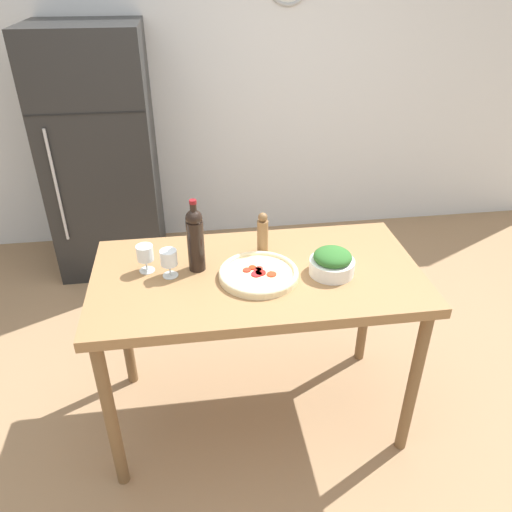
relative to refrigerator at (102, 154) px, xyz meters
name	(u,v)px	position (x,y,z in m)	size (l,w,h in m)	color
ground_plane	(257,410)	(0.90, -1.75, -0.88)	(14.00, 14.00, 0.00)	#9E7A56
wall_back	(218,80)	(0.90, 0.40, 0.42)	(6.40, 0.08, 2.60)	silver
refrigerator	(102,154)	(0.00, 0.00, 0.00)	(0.76, 0.73, 1.77)	black
prep_counter	(257,289)	(0.90, -1.75, -0.08)	(1.49, 0.78, 0.90)	olive
wine_bottle	(195,238)	(0.63, -1.69, 0.17)	(0.08, 0.08, 0.34)	black
wine_glass_near	(169,259)	(0.51, -1.73, 0.10)	(0.08, 0.08, 0.13)	silver
wine_glass_far	(145,254)	(0.40, -1.67, 0.10)	(0.08, 0.08, 0.13)	silver
pepper_mill	(263,234)	(0.95, -1.59, 0.12)	(0.05, 0.05, 0.21)	olive
salad_bowl	(332,262)	(1.23, -1.81, 0.07)	(0.20, 0.20, 0.12)	white
homemade_pizza	(258,274)	(0.90, -1.80, 0.03)	(0.36, 0.36, 0.04)	beige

